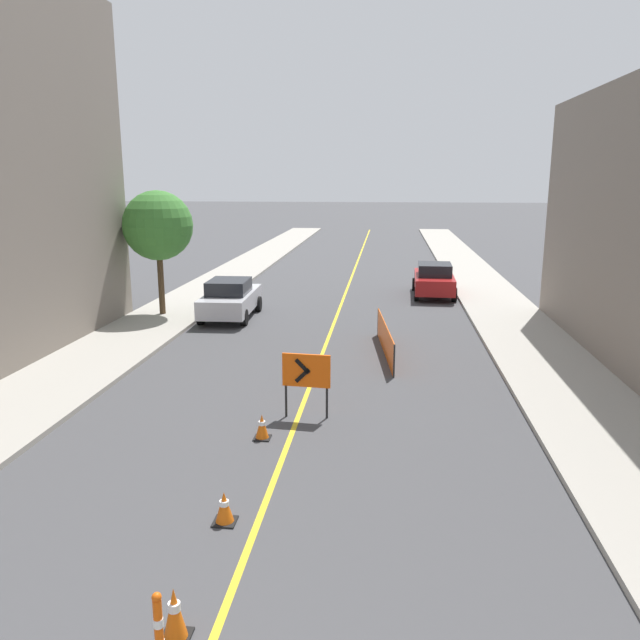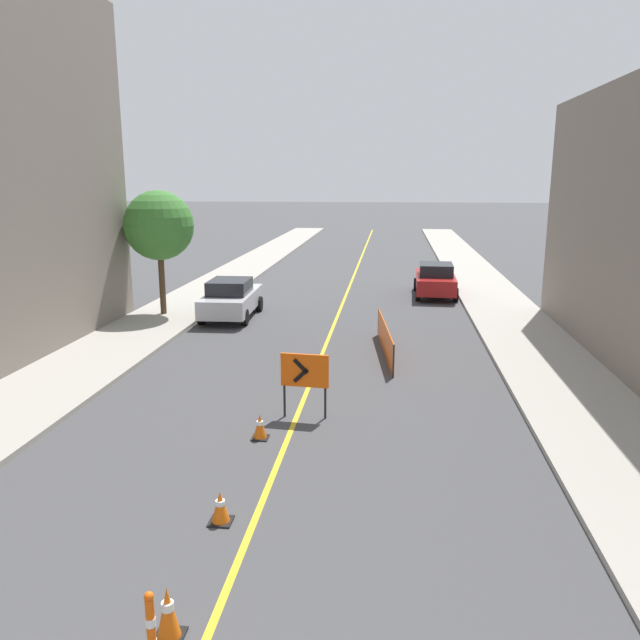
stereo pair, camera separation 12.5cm
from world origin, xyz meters
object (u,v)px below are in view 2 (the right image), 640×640
object	(u,v)px
arrow_barricade_primary	(305,373)
street_tree_left_near	(159,226)
traffic_cone_third	(220,507)
traffic_cone_fourth	(260,427)
parked_car_curb_mid	(435,280)
traffic_cone_second	(168,613)
parked_car_curb_near	(231,298)

from	to	relation	value
arrow_barricade_primary	street_tree_left_near	distance (m)	12.86
traffic_cone_third	traffic_cone_fourth	xyz separation A→B (m)	(-0.06, 3.41, 0.00)
arrow_barricade_primary	parked_car_curb_mid	bearing A→B (deg)	80.86
traffic_cone_second	traffic_cone_third	distance (m)	2.66
traffic_cone_third	traffic_cone_second	bearing A→B (deg)	-88.29
traffic_cone_second	arrow_barricade_primary	distance (m)	7.46
traffic_cone_second	traffic_cone_fourth	bearing A→B (deg)	91.31
traffic_cone_fourth	street_tree_left_near	world-z (taller)	street_tree_left_near
traffic_cone_third	traffic_cone_fourth	distance (m)	3.41
traffic_cone_second	street_tree_left_near	size ratio (longest dim) A/B	0.14
traffic_cone_second	traffic_cone_third	size ratio (longest dim) A/B	1.28
traffic_cone_second	traffic_cone_fourth	size ratio (longest dim) A/B	1.25
traffic_cone_third	street_tree_left_near	world-z (taller)	street_tree_left_near
traffic_cone_fourth	parked_car_curb_mid	bearing A→B (deg)	74.44
traffic_cone_second	parked_car_curb_mid	distance (m)	23.98
parked_car_curb_near	traffic_cone_fourth	bearing A→B (deg)	-74.44
traffic_cone_third	street_tree_left_near	size ratio (longest dim) A/B	0.11
arrow_barricade_primary	parked_car_curb_near	size ratio (longest dim) A/B	0.36
arrow_barricade_primary	street_tree_left_near	xyz separation A→B (m)	(-7.27, 10.29, 2.59)
traffic_cone_third	parked_car_curb_mid	xyz separation A→B (m)	(4.80, 20.85, 0.53)
traffic_cone_third	street_tree_left_near	bearing A→B (deg)	113.50
parked_car_curb_mid	street_tree_left_near	distance (m)	13.06
traffic_cone_third	parked_car_curb_near	distance (m)	15.55
arrow_barricade_primary	parked_car_curb_mid	xyz separation A→B (m)	(4.06, 16.11, -0.30)
traffic_cone_second	street_tree_left_near	distance (m)	19.17
traffic_cone_second	street_tree_left_near	bearing A→B (deg)	110.50
traffic_cone_second	traffic_cone_third	xyz separation A→B (m)	(-0.08, 2.66, -0.08)
parked_car_curb_near	street_tree_left_near	xyz separation A→B (m)	(-2.82, -0.07, 2.89)
traffic_cone_third	arrow_barricade_primary	size ratio (longest dim) A/B	0.35
parked_car_curb_near	parked_car_curb_mid	size ratio (longest dim) A/B	1.00
parked_car_curb_near	parked_car_curb_mid	distance (m)	10.27
traffic_cone_third	parked_car_curb_mid	world-z (taller)	parked_car_curb_mid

